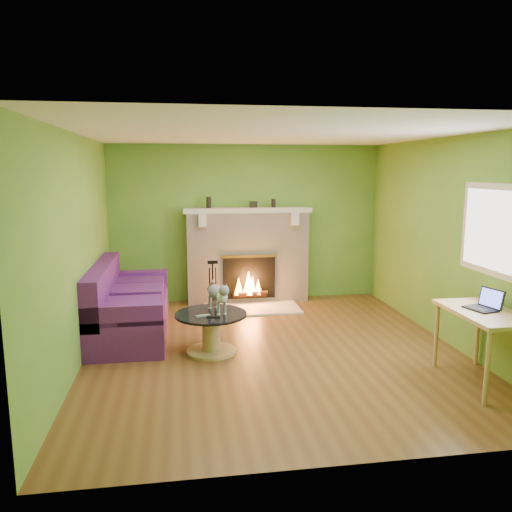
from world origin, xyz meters
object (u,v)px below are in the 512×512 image
(desk, at_px, (484,320))
(coffee_table, at_px, (211,330))
(cat, at_px, (217,296))
(sofa, at_px, (125,307))

(desk, bearing_deg, coffee_table, 154.34)
(desk, relative_size, cat, 1.67)
(sofa, distance_m, desk, 4.40)
(cat, bearing_deg, sofa, 129.12)
(coffee_table, relative_size, desk, 0.83)
(cat, bearing_deg, coffee_table, -163.43)
(cat, bearing_deg, desk, -42.64)
(coffee_table, bearing_deg, cat, 32.01)
(desk, distance_m, cat, 2.96)
(sofa, xyz_separation_m, desk, (3.81, -2.19, 0.31))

